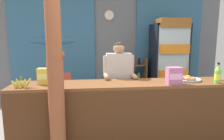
{
  "coord_description": "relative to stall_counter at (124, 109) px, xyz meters",
  "views": [
    {
      "loc": [
        -0.43,
        -2.28,
        1.61
      ],
      "look_at": [
        -0.06,
        1.07,
        1.07
      ],
      "focal_mm": 31.54,
      "sensor_mm": 36.0,
      "label": 1
    }
  ],
  "objects": [
    {
      "name": "bottle_shelf_rack",
      "position": [
        0.62,
        1.89,
        0.01
      ],
      "size": [
        0.48,
        0.28,
        1.15
      ],
      "color": "brown",
      "rests_on": "ground"
    },
    {
      "name": "back_wall_curtained",
      "position": [
        -0.05,
        2.27,
        0.83
      ],
      "size": [
        5.79,
        0.22,
        2.76
      ],
      "color": "slate",
      "rests_on": "ground"
    },
    {
      "name": "stall_counter",
      "position": [
        0.0,
        0.0,
        0.0
      ],
      "size": [
        3.22,
        0.57,
        0.96
      ],
      "color": "brown",
      "rests_on": "ground"
    },
    {
      "name": "snack_box_instant_noodle",
      "position": [
        -1.14,
        0.18,
        0.48
      ],
      "size": [
        0.18,
        0.13,
        0.23
      ],
      "color": "#EAD14C",
      "rests_on": "stall_counter"
    },
    {
      "name": "shopkeeper",
      "position": [
        0.0,
        0.59,
        0.38
      ],
      "size": [
        0.53,
        0.42,
        1.54
      ],
      "color": "#28282D",
      "rests_on": "ground"
    },
    {
      "name": "timber_post",
      "position": [
        -0.9,
        -0.27,
        0.7
      ],
      "size": [
        0.22,
        0.2,
        2.69
      ],
      "color": "#995133",
      "rests_on": "ground"
    },
    {
      "name": "snack_box_wafer",
      "position": [
        0.71,
        -0.05,
        0.49
      ],
      "size": [
        0.2,
        0.15,
        0.24
      ],
      "color": "#B76699",
      "rests_on": "stall_counter"
    },
    {
      "name": "soda_bottle_orange_soda",
      "position": [
        1.49,
        0.14,
        0.48
      ],
      "size": [
        0.06,
        0.06,
        0.26
      ],
      "color": "orange",
      "rests_on": "stall_counter"
    },
    {
      "name": "banana_bunch",
      "position": [
        -1.39,
        -0.03,
        0.43
      ],
      "size": [
        0.27,
        0.07,
        0.16
      ],
      "color": "#DBCC42",
      "rests_on": "stall_counter"
    },
    {
      "name": "plastic_lawn_chair",
      "position": [
        -1.03,
        1.48,
        -0.1
      ],
      "size": [
        0.61,
        0.61,
        0.86
      ],
      "color": "#E5563D",
      "rests_on": "ground"
    },
    {
      "name": "pastry_tray",
      "position": [
        1.03,
        0.17,
        0.39
      ],
      "size": [
        0.39,
        0.39,
        0.07
      ],
      "color": "#BCBCC1",
      "rests_on": "stall_counter"
    },
    {
      "name": "ground_plane",
      "position": [
        -0.04,
        0.64,
        -0.59
      ],
      "size": [
        7.79,
        7.79,
        0.0
      ],
      "primitive_type": "plane",
      "color": "gray"
    },
    {
      "name": "soda_bottle_lime_soda",
      "position": [
        1.37,
        -0.06,
        0.5
      ],
      "size": [
        0.09,
        0.09,
        0.3
      ],
      "color": "#75C64C",
      "rests_on": "stall_counter"
    },
    {
      "name": "drink_fridge",
      "position": [
        1.34,
        1.7,
        0.53
      ],
      "size": [
        0.78,
        0.66,
        2.04
      ],
      "color": "black",
      "rests_on": "ground"
    }
  ]
}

